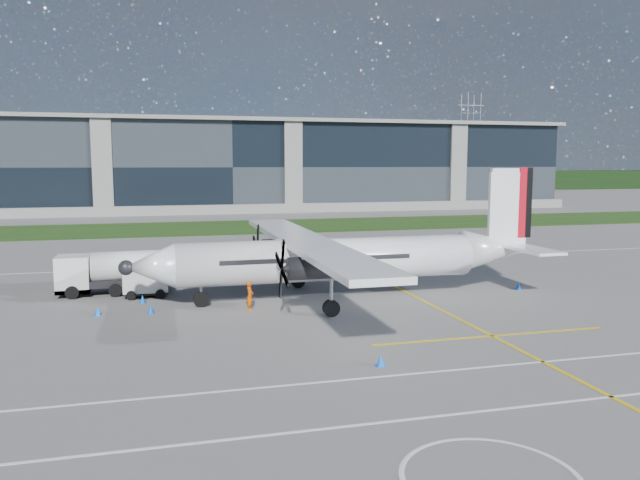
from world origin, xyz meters
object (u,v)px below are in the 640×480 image
at_px(turboprop_aircraft, 343,234).
at_px(safety_cone_tail, 519,286).
at_px(safety_cone_fwd, 97,311).
at_px(baggage_tug, 146,283).
at_px(safety_cone_portwing, 380,360).
at_px(ground_crew_person, 250,294).
at_px(safety_cone_nose_port, 151,309).
at_px(safety_cone_nose_stbd, 143,299).
at_px(pylon_east, 470,142).
at_px(fuel_tanker_truck, 105,273).

bearing_deg(turboprop_aircraft, safety_cone_tail, -1.04).
bearing_deg(safety_cone_fwd, baggage_tug, 60.49).
relative_size(safety_cone_portwing, safety_cone_fwd, 1.00).
xyz_separation_m(ground_crew_person, safety_cone_nose_port, (-5.33, 0.59, -0.69)).
xyz_separation_m(baggage_tug, ground_crew_person, (5.64, -5.16, 0.10)).
bearing_deg(safety_cone_tail, safety_cone_nose_stbd, 175.04).
xyz_separation_m(pylon_east, safety_cone_nose_port, (-97.63, -147.29, -14.75)).
distance_m(pylon_east, safety_cone_tail, 165.14).
relative_size(turboprop_aircraft, safety_cone_fwd, 52.34).
bearing_deg(safety_cone_fwd, turboprop_aircraft, 2.82).
distance_m(ground_crew_person, safety_cone_tail, 17.73).
distance_m(ground_crew_person, safety_cone_nose_port, 5.41).
distance_m(safety_cone_nose_stbd, safety_cone_fwd, 3.39).
bearing_deg(safety_cone_nose_stbd, safety_cone_nose_port, -80.19).
xyz_separation_m(baggage_tug, safety_cone_tail, (23.30, -3.85, -0.59)).
bearing_deg(pylon_east, fuel_tanker_truck, -125.39).
xyz_separation_m(pylon_east, safety_cone_portwing, (-88.64, -158.79, -14.75)).
bearing_deg(pylon_east, safety_cone_nose_port, -123.54).
height_order(fuel_tanker_truck, safety_cone_nose_stbd, fuel_tanker_truck).
relative_size(safety_cone_nose_port, safety_cone_fwd, 1.00).
relative_size(turboprop_aircraft, ground_crew_person, 13.91).
relative_size(pylon_east, safety_cone_tail, 60.00).
bearing_deg(safety_cone_fwd, fuel_tanker_truck, 89.78).
height_order(baggage_tug, safety_cone_nose_port, baggage_tug).
distance_m(turboprop_aircraft, fuel_tanker_truck, 15.05).
xyz_separation_m(pylon_east, ground_crew_person, (-92.30, -147.88, -14.06)).
relative_size(turboprop_aircraft, safety_cone_nose_port, 52.34).
distance_m(safety_cone_portwing, safety_cone_tail, 18.58).
bearing_deg(ground_crew_person, safety_cone_nose_stbd, 80.40).
relative_size(ground_crew_person, safety_cone_portwing, 3.76).
bearing_deg(safety_cone_nose_port, fuel_tanker_truck, 114.39).
distance_m(turboprop_aircraft, safety_cone_portwing, 13.15).
bearing_deg(safety_cone_nose_stbd, safety_cone_fwd, -132.27).
bearing_deg(safety_cone_fwd, safety_cone_portwing, -45.00).
height_order(safety_cone_nose_stbd, safety_cone_tail, same).
relative_size(fuel_tanker_truck, safety_cone_portwing, 14.19).
height_order(pylon_east, safety_cone_nose_port, pylon_east).
bearing_deg(safety_cone_nose_stbd, ground_crew_person, -29.95).
distance_m(pylon_east, safety_cone_nose_port, 177.32).
bearing_deg(safety_cone_tail, safety_cone_nose_port, -178.22).
bearing_deg(safety_cone_nose_stbd, pylon_east, 55.83).
relative_size(baggage_tug, ground_crew_person, 1.50).
bearing_deg(fuel_tanker_truck, safety_cone_fwd, -90.22).
distance_m(fuel_tanker_truck, safety_cone_nose_stbd, 4.12).
bearing_deg(baggage_tug, turboprop_aircraft, -17.55).
xyz_separation_m(ground_crew_person, safety_cone_tail, (17.66, 1.31, -0.69)).
distance_m(safety_cone_tail, safety_cone_fwd, 25.75).
bearing_deg(ground_crew_person, turboprop_aircraft, -55.07).
relative_size(pylon_east, ground_crew_person, 15.95).
height_order(turboprop_aircraft, fuel_tanker_truck, turboprop_aircraft).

